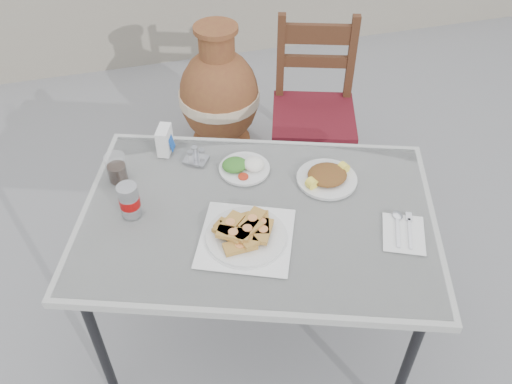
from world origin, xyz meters
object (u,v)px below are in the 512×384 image
object	(u,v)px
chair	(313,111)
terracotta_urn	(219,97)
soda_can	(129,200)
condiment_caddy	(196,157)
salad_rice_plate	(244,166)
cola_glass	(117,170)
salad_chopped_plate	(327,176)
napkin_holder	(165,140)
cafe_table	(258,223)
pide_plate	(246,232)

from	to	relation	value
chair	terracotta_urn	bearing A→B (deg)	152.12
soda_can	condiment_caddy	world-z (taller)	soda_can
terracotta_urn	salad_rice_plate	bearing A→B (deg)	-96.52
salad_rice_plate	cola_glass	bearing A→B (deg)	171.60
salad_chopped_plate	chair	bearing A→B (deg)	72.40
salad_rice_plate	napkin_holder	size ratio (longest dim) A/B	1.79
salad_chopped_plate	soda_can	size ratio (longest dim) A/B	1.77
soda_can	chair	bearing A→B (deg)	39.03
salad_rice_plate	terracotta_urn	size ratio (longest dim) A/B	0.24
salad_chopped_plate	soda_can	bearing A→B (deg)	178.94
salad_rice_plate	soda_can	xyz separation A→B (m)	(-0.42, -0.12, 0.04)
cafe_table	cola_glass	distance (m)	0.53
cafe_table	terracotta_urn	size ratio (longest dim) A/B	1.79
cafe_table	salad_chopped_plate	size ratio (longest dim) A/B	6.40
cola_glass	chair	xyz separation A→B (m)	(0.96, 0.57, -0.30)
soda_can	pide_plate	bearing A→B (deg)	-31.18
cafe_table	napkin_holder	size ratio (longest dim) A/B	13.34
condiment_caddy	terracotta_urn	world-z (taller)	condiment_caddy
chair	salad_rice_plate	bearing A→B (deg)	-111.07
chair	cola_glass	bearing A→B (deg)	-131.34
cola_glass	terracotta_urn	world-z (taller)	cola_glass
napkin_holder	condiment_caddy	bearing A→B (deg)	-19.94
pide_plate	terracotta_urn	size ratio (longest dim) A/B	0.49
soda_can	chair	world-z (taller)	chair
salad_rice_plate	terracotta_urn	xyz separation A→B (m)	(0.12, 1.04, -0.38)
pide_plate	cola_glass	bearing A→B (deg)	133.22
cafe_table	salad_rice_plate	world-z (taller)	salad_rice_plate
chair	terracotta_urn	distance (m)	0.58
salad_rice_plate	chair	distance (m)	0.86
chair	terracotta_urn	xyz separation A→B (m)	(-0.40, 0.41, -0.11)
soda_can	cola_glass	bearing A→B (deg)	98.58
condiment_caddy	napkin_holder	bearing A→B (deg)	138.09
salad_rice_plate	condiment_caddy	world-z (taller)	condiment_caddy
chair	pide_plate	bearing A→B (deg)	-103.55
salad_chopped_plate	cola_glass	xyz separation A→B (m)	(-0.72, 0.20, 0.03)
napkin_holder	chair	xyz separation A→B (m)	(0.77, 0.45, -0.31)
pide_plate	cola_glass	world-z (taller)	cola_glass
salad_chopped_plate	soda_can	world-z (taller)	soda_can
pide_plate	chair	xyz separation A→B (m)	(0.59, 0.96, -0.28)
pide_plate	soda_can	bearing A→B (deg)	148.82
condiment_caddy	chair	xyz separation A→B (m)	(0.67, 0.54, -0.27)
salad_rice_plate	chair	bearing A→B (deg)	50.92
salad_chopped_plate	napkin_holder	distance (m)	0.62
cola_glass	chair	world-z (taller)	chair
salad_rice_plate	cola_glass	distance (m)	0.45
salad_chopped_plate	condiment_caddy	bearing A→B (deg)	152.18
cafe_table	condiment_caddy	xyz separation A→B (m)	(-0.15, 0.32, 0.07)
salad_rice_plate	soda_can	bearing A→B (deg)	-163.82
napkin_holder	pide_plate	bearing A→B (deg)	-48.29
condiment_caddy	cola_glass	bearing A→B (deg)	-174.42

